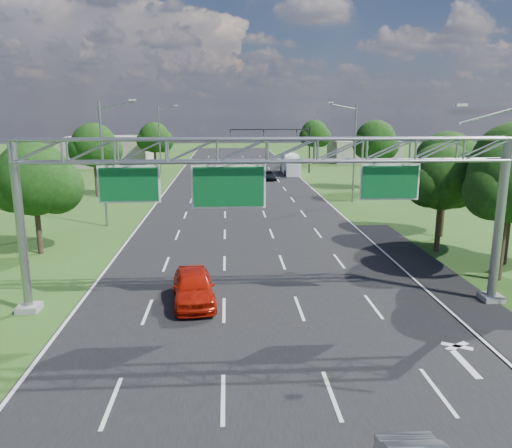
{
  "coord_description": "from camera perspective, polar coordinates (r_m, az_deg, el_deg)",
  "views": [
    {
      "loc": [
        -1.58,
        -10.7,
        9.2
      ],
      "look_at": [
        -0.14,
        13.92,
        3.64
      ],
      "focal_mm": 35.0,
      "sensor_mm": 36.0,
      "label": 1
    }
  ],
  "objects": [
    {
      "name": "red_coupe",
      "position": [
        24.8,
        -7.15,
        -7.1
      ],
      "size": [
        2.51,
        5.1,
        1.67
      ],
      "primitive_type": "imported",
      "rotation": [
        0.0,
        0.0,
        0.11
      ],
      "color": "red",
      "rests_on": "ground"
    },
    {
      "name": "tree_verge_re",
      "position": [
        90.19,
        6.75,
        10.09
      ],
      "size": [
        5.76,
        4.8,
        7.84
      ],
      "color": "#2D2116",
      "rests_on": "ground"
    },
    {
      "name": "box_truck",
      "position": [
        75.97,
        3.93,
        6.79
      ],
      "size": [
        2.36,
        7.69,
        2.91
      ],
      "rotation": [
        0.0,
        0.0,
        0.01
      ],
      "color": "white",
      "rests_on": "ground"
    },
    {
      "name": "car_queue_d",
      "position": [
        70.84,
        0.48,
        5.77
      ],
      "size": [
        1.52,
        3.91,
        1.27
      ],
      "primitive_type": "imported",
      "rotation": [
        0.0,
        0.0,
        0.05
      ],
      "color": "silver",
      "rests_on": "ground"
    },
    {
      "name": "sign_gantry",
      "position": [
        22.89,
        1.46,
        6.92
      ],
      "size": [
        23.5,
        1.0,
        9.56
      ],
      "color": "gray",
      "rests_on": "ground"
    },
    {
      "name": "streetlight_r_mid",
      "position": [
        52.43,
        11.0,
        8.53
      ],
      "size": [
        2.97,
        0.22,
        10.16
      ],
      "color": "gray",
      "rests_on": "ground"
    },
    {
      "name": "streetlight_l_far",
      "position": [
        76.4,
        -10.82,
        9.78
      ],
      "size": [
        2.97,
        0.22,
        10.16
      ],
      "color": "gray",
      "rests_on": "ground"
    },
    {
      "name": "car_queue_c",
      "position": [
        75.93,
        -6.17,
        6.18
      ],
      "size": [
        1.57,
        3.83,
        1.3
      ],
      "primitive_type": "imported",
      "rotation": [
        0.0,
        0.0,
        0.01
      ],
      "color": "black",
      "rests_on": "ground"
    },
    {
      "name": "tree_verge_lc",
      "position": [
        81.64,
        -11.5,
        9.5
      ],
      "size": [
        5.76,
        4.8,
        7.62
      ],
      "color": "#2D2116",
      "rests_on": "ground"
    },
    {
      "name": "building_right",
      "position": [
        96.43,
        12.16,
        8.15
      ],
      "size": [
        12.0,
        9.0,
        4.0
      ],
      "primitive_type": "cube",
      "color": "gray",
      "rests_on": "ground"
    },
    {
      "name": "traffic_signal",
      "position": [
        76.34,
        3.51,
        9.67
      ],
      "size": [
        12.21,
        0.24,
        7.0
      ],
      "color": "black",
      "rests_on": "ground"
    },
    {
      "name": "car_queue_b",
      "position": [
        69.11,
        1.4,
        5.56
      ],
      "size": [
        2.38,
        4.46,
        1.19
      ],
      "primitive_type": "imported",
      "rotation": [
        0.0,
        0.0,
        0.1
      ],
      "color": "black",
      "rests_on": "ground"
    },
    {
      "name": "tree_verge_la",
      "position": [
        35.26,
        -23.89,
        4.39
      ],
      "size": [
        5.76,
        4.8,
        7.4
      ],
      "color": "#2D2116",
      "rests_on": "ground"
    },
    {
      "name": "tree_verge_lb",
      "position": [
        57.67,
        -17.94,
        8.34
      ],
      "size": [
        5.76,
        4.8,
        8.06
      ],
      "color": "#2D2116",
      "rests_on": "ground"
    },
    {
      "name": "tree_cluster_right",
      "position": [
        34.3,
        25.3,
        4.99
      ],
      "size": [
        9.91,
        14.6,
        8.68
      ],
      "color": "#2D2116",
      "rests_on": "ground"
    },
    {
      "name": "road_flare",
      "position": [
        28.87,
        21.09,
        -6.76
      ],
      "size": [
        3.0,
        30.0,
        0.02
      ],
      "primitive_type": "cube",
      "color": "black",
      "rests_on": "ground"
    },
    {
      "name": "road",
      "position": [
        41.75,
        -1.11,
        -0.02
      ],
      "size": [
        18.0,
        180.0,
        0.02
      ],
      "primitive_type": "cube",
      "color": "black",
      "rests_on": "ground"
    },
    {
      "name": "building_left",
      "position": [
        91.26,
        -16.44,
        7.99
      ],
      "size": [
        14.0,
        10.0,
        5.0
      ],
      "primitive_type": "cube",
      "color": "gray",
      "rests_on": "ground"
    },
    {
      "name": "ground",
      "position": [
        41.75,
        -1.11,
        -0.02
      ],
      "size": [
        220.0,
        220.0,
        0.0
      ],
      "primitive_type": "plane",
      "color": "#2D4E17",
      "rests_on": "ground"
    },
    {
      "name": "tree_verge_rd",
      "position": [
        61.43,
        13.52,
        9.04
      ],
      "size": [
        5.76,
        4.8,
        8.28
      ],
      "color": "#2D2116",
      "rests_on": "ground"
    },
    {
      "name": "streetlight_l_near",
      "position": [
        42.0,
        -16.87,
        7.23
      ],
      "size": [
        2.97,
        0.22,
        10.16
      ],
      "color": "gray",
      "rests_on": "ground"
    },
    {
      "name": "car_queue_a",
      "position": [
        58.6,
        -2.53,
        4.41
      ],
      "size": [
        2.11,
        5.14,
        1.49
      ],
      "primitive_type": "imported",
      "rotation": [
        0.0,
        0.0,
        -0.01
      ],
      "color": "silver",
      "rests_on": "ground"
    }
  ]
}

